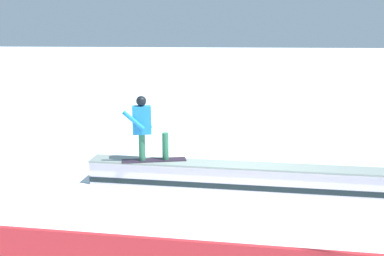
{
  "coord_description": "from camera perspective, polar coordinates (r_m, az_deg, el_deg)",
  "views": [
    {
      "loc": [
        0.28,
        9.14,
        3.49
      ],
      "look_at": [
        0.92,
        0.93,
        1.56
      ],
      "focal_mm": 41.61,
      "sensor_mm": 36.0,
      "label": 1
    }
  ],
  "objects": [
    {
      "name": "snowboarder",
      "position": [
        9.65,
        -6.05,
        0.21
      ],
      "size": [
        1.44,
        0.64,
        1.44
      ],
      "color": "#281D2C",
      "rests_on": "grind_box"
    },
    {
      "name": "ground_plane",
      "position": [
        9.79,
        5.89,
        -7.78
      ],
      "size": [
        120.0,
        120.0,
        0.0
      ],
      "primitive_type": "plane",
      "color": "white"
    },
    {
      "name": "grind_box",
      "position": [
        9.7,
        5.92,
        -6.38
      ],
      "size": [
        6.58,
        1.04,
        0.56
      ],
      "color": "white",
      "rests_on": "ground_plane"
    }
  ]
}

